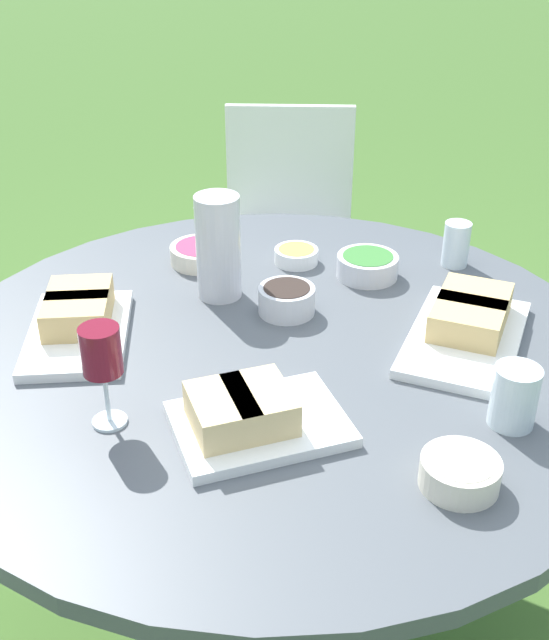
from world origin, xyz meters
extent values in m
plane|color=#446B2B|center=(0.00, 0.00, 0.00)|extent=(40.00, 40.00, 0.00)
cylinder|color=#4C4C51|center=(0.00, 0.00, 0.01)|extent=(0.44, 0.44, 0.02)
cylinder|color=#4C4C51|center=(0.00, 0.00, 0.38)|extent=(0.11, 0.11, 0.72)
cylinder|color=#4C5156|center=(0.00, 0.00, 0.75)|extent=(1.36, 1.36, 0.03)
cube|color=silver|center=(0.44, -1.07, 0.45)|extent=(0.57, 0.56, 0.04)
cube|color=silver|center=(0.51, -1.25, 0.68)|extent=(0.42, 0.19, 0.42)
cylinder|color=silver|center=(0.55, -0.82, 0.22)|extent=(0.03, 0.03, 0.43)
cylinder|color=silver|center=(0.19, -0.97, 0.22)|extent=(0.03, 0.03, 0.43)
cylinder|color=silver|center=(0.69, -1.17, 0.22)|extent=(0.03, 0.03, 0.43)
cylinder|color=silver|center=(0.33, -1.31, 0.22)|extent=(0.03, 0.03, 0.43)
cylinder|color=silver|center=(0.20, -0.15, 0.89)|extent=(0.10, 0.10, 0.23)
cone|color=silver|center=(0.24, -0.15, 0.98)|extent=(0.02, 0.02, 0.03)
cylinder|color=silver|center=(0.15, 0.34, 0.78)|extent=(0.06, 0.06, 0.01)
cylinder|color=silver|center=(0.15, 0.34, 0.83)|extent=(0.01, 0.01, 0.10)
cylinder|color=maroon|center=(0.15, 0.34, 0.92)|extent=(0.07, 0.07, 0.08)
cube|color=white|center=(-0.34, -0.17, 0.78)|extent=(0.22, 0.37, 0.02)
cube|color=tan|center=(-0.33, -0.25, 0.82)|extent=(0.14, 0.13, 0.06)
cube|color=tan|center=(-0.34, -0.17, 0.82)|extent=(0.14, 0.13, 0.06)
cube|color=white|center=(0.37, 0.13, 0.78)|extent=(0.32, 0.37, 0.02)
cube|color=tan|center=(0.41, 0.07, 0.82)|extent=(0.16, 0.16, 0.06)
cube|color=tan|center=(0.37, 0.13, 0.82)|extent=(0.16, 0.16, 0.06)
cube|color=white|center=(-0.09, 0.25, 0.78)|extent=(0.35, 0.35, 0.02)
cube|color=#E0C184|center=(-0.04, 0.29, 0.82)|extent=(0.16, 0.17, 0.06)
cube|color=#E0C184|center=(-0.09, 0.25, 0.82)|extent=(0.16, 0.17, 0.06)
cylinder|color=white|center=(0.11, -0.37, 0.79)|extent=(0.10, 0.10, 0.04)
cylinder|color=#E0C147|center=(0.11, -0.37, 0.80)|extent=(0.08, 0.08, 0.02)
cylinder|color=silver|center=(-0.07, -0.37, 0.80)|extent=(0.14, 0.14, 0.05)
cylinder|color=#387533|center=(-0.07, -0.37, 0.81)|extent=(0.11, 0.11, 0.02)
cylinder|color=silver|center=(0.03, -0.14, 0.80)|extent=(0.12, 0.12, 0.06)
cylinder|color=#2D231E|center=(0.03, -0.14, 0.82)|extent=(0.10, 0.10, 0.03)
cylinder|color=beige|center=(0.32, -0.27, 0.79)|extent=(0.15, 0.15, 0.04)
cylinder|color=#D6385B|center=(0.32, -0.27, 0.81)|extent=(0.12, 0.12, 0.02)
cylinder|color=beige|center=(-0.42, 0.25, 0.80)|extent=(0.12, 0.12, 0.05)
cylinder|color=silver|center=(-0.42, 0.25, 0.81)|extent=(0.10, 0.10, 0.02)
cylinder|color=silver|center=(-0.23, -0.51, 0.83)|extent=(0.06, 0.06, 0.11)
cylinder|color=silver|center=(-0.47, 0.06, 0.83)|extent=(0.08, 0.08, 0.11)
camera|label=1|loc=(-0.56, 1.22, 1.60)|focal=45.00mm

